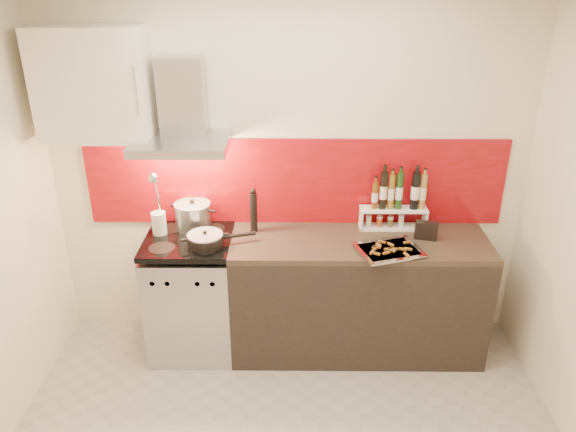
{
  "coord_description": "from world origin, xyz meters",
  "views": [
    {
      "loc": [
        0.03,
        -2.38,
        2.68
      ],
      "look_at": [
        0.0,
        0.95,
        1.15
      ],
      "focal_mm": 35.0,
      "sensor_mm": 36.0,
      "label": 1
    }
  ],
  "objects_px": {
    "stock_pot": "(193,216)",
    "saute_pan": "(206,240)",
    "range_stove": "(192,295)",
    "baking_tray": "(389,250)",
    "counter": "(357,295)",
    "pepper_mill": "(254,211)"
  },
  "relations": [
    {
      "from": "range_stove",
      "to": "pepper_mill",
      "type": "relative_size",
      "value": 2.76
    },
    {
      "from": "saute_pan",
      "to": "baking_tray",
      "type": "xyz_separation_m",
      "value": [
        1.22,
        -0.07,
        -0.04
      ]
    },
    {
      "from": "range_stove",
      "to": "saute_pan",
      "type": "xyz_separation_m",
      "value": [
        0.15,
        -0.11,
        0.51
      ]
    },
    {
      "from": "counter",
      "to": "pepper_mill",
      "type": "bearing_deg",
      "value": 169.86
    },
    {
      "from": "counter",
      "to": "stock_pot",
      "type": "bearing_deg",
      "value": 172.06
    },
    {
      "from": "saute_pan",
      "to": "baking_tray",
      "type": "height_order",
      "value": "saute_pan"
    },
    {
      "from": "saute_pan",
      "to": "pepper_mill",
      "type": "xyz_separation_m",
      "value": [
        0.3,
        0.24,
        0.11
      ]
    },
    {
      "from": "counter",
      "to": "pepper_mill",
      "type": "xyz_separation_m",
      "value": [
        -0.75,
        0.13,
        0.61
      ]
    },
    {
      "from": "pepper_mill",
      "to": "range_stove",
      "type": "bearing_deg",
      "value": -163.05
    },
    {
      "from": "stock_pot",
      "to": "baking_tray",
      "type": "distance_m",
      "value": 1.4
    },
    {
      "from": "range_stove",
      "to": "counter",
      "type": "distance_m",
      "value": 1.2
    },
    {
      "from": "counter",
      "to": "stock_pot",
      "type": "relative_size",
      "value": 6.89
    },
    {
      "from": "saute_pan",
      "to": "pepper_mill",
      "type": "bearing_deg",
      "value": 38.68
    },
    {
      "from": "counter",
      "to": "saute_pan",
      "type": "bearing_deg",
      "value": -173.99
    },
    {
      "from": "saute_pan",
      "to": "baking_tray",
      "type": "bearing_deg",
      "value": -3.14
    },
    {
      "from": "stock_pot",
      "to": "saute_pan",
      "type": "height_order",
      "value": "stock_pot"
    },
    {
      "from": "counter",
      "to": "baking_tray",
      "type": "xyz_separation_m",
      "value": [
        0.17,
        -0.18,
        0.47
      ]
    },
    {
      "from": "stock_pot",
      "to": "pepper_mill",
      "type": "bearing_deg",
      "value": -4.13
    },
    {
      "from": "pepper_mill",
      "to": "counter",
      "type": "bearing_deg",
      "value": -10.14
    },
    {
      "from": "saute_pan",
      "to": "stock_pot",
      "type": "bearing_deg",
      "value": 115.63
    },
    {
      "from": "range_stove",
      "to": "baking_tray",
      "type": "height_order",
      "value": "baking_tray"
    },
    {
      "from": "stock_pot",
      "to": "saute_pan",
      "type": "bearing_deg",
      "value": -64.37
    }
  ]
}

